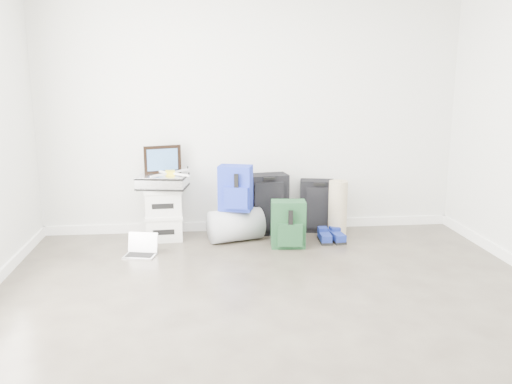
{
  "coord_description": "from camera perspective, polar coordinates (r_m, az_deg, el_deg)",
  "views": [
    {
      "loc": [
        -0.56,
        -3.3,
        1.7
      ],
      "look_at": [
        -0.01,
        1.9,
        0.56
      ],
      "focal_mm": 38.0,
      "sensor_mm": 36.0,
      "label": 1
    }
  ],
  "objects": [
    {
      "name": "large_suitcase",
      "position": [
        5.84,
        1.22,
        -1.27
      ],
      "size": [
        0.45,
        0.32,
        0.65
      ],
      "rotation": [
        0.0,
        0.0,
        0.14
      ],
      "color": "black",
      "rests_on": "ground"
    },
    {
      "name": "carry_on",
      "position": [
        5.97,
        6.41,
        -1.45
      ],
      "size": [
        0.4,
        0.3,
        0.57
      ],
      "rotation": [
        0.0,
        0.0,
        -0.2
      ],
      "color": "black",
      "rests_on": "ground"
    },
    {
      "name": "duffel_bag",
      "position": [
        5.62,
        -2.16,
        -3.5
      ],
      "size": [
        0.61,
        0.48,
        0.33
      ],
      "primitive_type": "cylinder",
      "rotation": [
        0.0,
        1.57,
        0.29
      ],
      "color": "#92969A",
      "rests_on": "ground"
    },
    {
      "name": "rolled_rug",
      "position": [
        5.8,
        8.6,
        -1.77
      ],
      "size": [
        0.2,
        0.2,
        0.6
      ],
      "primitive_type": "cylinder",
      "color": "tan",
      "rests_on": "ground"
    },
    {
      "name": "boxes_stack",
      "position": [
        5.72,
        -9.66,
        -2.28
      ],
      "size": [
        0.4,
        0.33,
        0.55
      ],
      "rotation": [
        0.0,
        0.0,
        0.05
      ],
      "color": "silver",
      "rests_on": "ground"
    },
    {
      "name": "green_backpack",
      "position": [
        5.4,
        3.43,
        -3.5
      ],
      "size": [
        0.35,
        0.27,
        0.47
      ],
      "rotation": [
        0.0,
        0.0,
        -0.08
      ],
      "color": "#12341B",
      "rests_on": "ground"
    },
    {
      "name": "painting",
      "position": [
        5.7,
        -9.81,
        3.39
      ],
      "size": [
        0.38,
        0.14,
        0.29
      ],
      "rotation": [
        0.0,
        0.0,
        0.3
      ],
      "color": "black",
      "rests_on": "briefcase"
    },
    {
      "name": "ground",
      "position": [
        3.76,
        3.36,
        -14.59
      ],
      "size": [
        5.0,
        5.0,
        0.0
      ],
      "primitive_type": "plane",
      "color": "#342C25",
      "rests_on": "ground"
    },
    {
      "name": "laptop",
      "position": [
        5.33,
        -11.99,
        -5.99
      ],
      "size": [
        0.33,
        0.27,
        0.21
      ],
      "rotation": [
        0.0,
        0.0,
        -0.23
      ],
      "color": "silver",
      "rests_on": "ground"
    },
    {
      "name": "room_envelope",
      "position": [
        3.37,
        3.68,
        12.68
      ],
      "size": [
        4.52,
        5.02,
        2.71
      ],
      "color": "silver",
      "rests_on": "ground"
    },
    {
      "name": "drone",
      "position": [
        5.6,
        -9.02,
        2.0
      ],
      "size": [
        0.41,
        0.41,
        0.05
      ],
      "rotation": [
        0.0,
        0.0,
        0.05
      ],
      "color": "yellow",
      "rests_on": "briefcase"
    },
    {
      "name": "shoes",
      "position": [
        5.68,
        7.86,
        -4.71
      ],
      "size": [
        0.26,
        0.3,
        0.1
      ],
      "rotation": [
        0.0,
        0.0,
        0.02
      ],
      "color": "black",
      "rests_on": "ground"
    },
    {
      "name": "briefcase",
      "position": [
        5.64,
        -9.79,
        1.08
      ],
      "size": [
        0.54,
        0.43,
        0.14
      ],
      "primitive_type": "cube",
      "rotation": [
        0.0,
        0.0,
        -0.18
      ],
      "color": "#B2B2B7",
      "rests_on": "boxes_stack"
    },
    {
      "name": "blue_backpack",
      "position": [
        5.5,
        -2.17,
        0.32
      ],
      "size": [
        0.37,
        0.32,
        0.46
      ],
      "rotation": [
        0.0,
        0.0,
        -0.28
      ],
      "color": "#17299B",
      "rests_on": "duffel_bag"
    }
  ]
}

